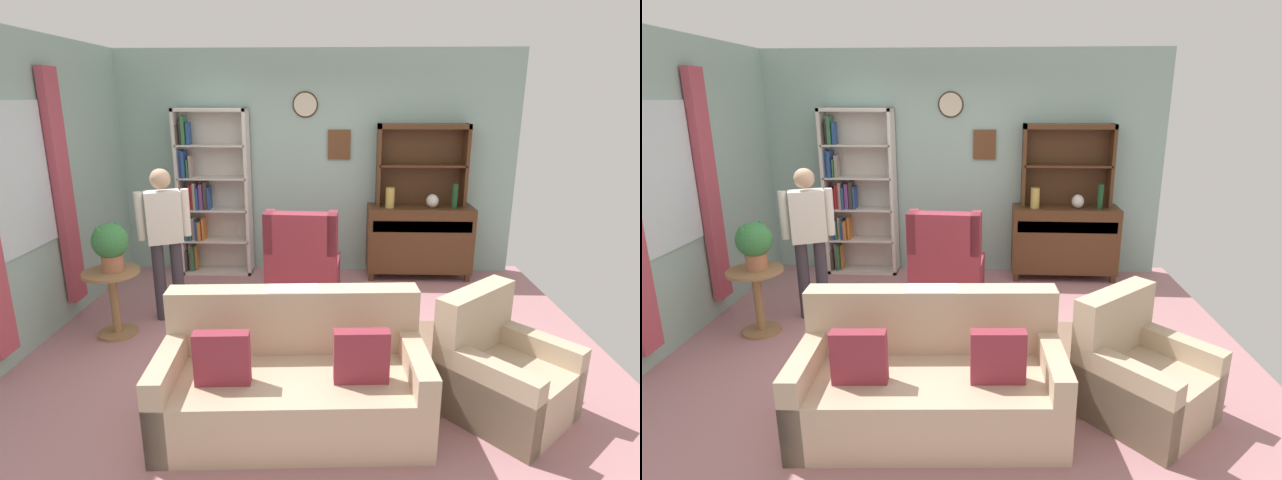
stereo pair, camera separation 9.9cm
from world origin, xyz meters
TOP-DOWN VIEW (x-y plane):
  - ground_plane at (0.00, 0.00)m, footprint 5.40×4.60m
  - wall_back at (0.00, 2.13)m, footprint 5.00×0.09m
  - wall_left at (-2.52, -0.01)m, footprint 0.16×4.20m
  - area_rug at (0.20, -0.30)m, footprint 2.32×1.62m
  - bookshelf at (-1.38, 1.95)m, footprint 0.90×0.30m
  - sideboard at (1.29, 1.86)m, footprint 1.30×0.45m
  - sideboard_hutch at (1.29, 1.97)m, footprint 1.10×0.26m
  - vase_tall at (0.90, 1.78)m, footprint 0.11×0.11m
  - vase_round at (1.42, 1.79)m, footprint 0.15×0.15m
  - bottle_wine at (1.68, 1.77)m, footprint 0.07×0.07m
  - couch_floral at (-0.04, -1.16)m, footprint 1.85×0.96m
  - armchair_floral at (1.45, -0.99)m, footprint 1.08×1.08m
  - wingback_chair at (-0.12, 1.07)m, footprint 0.82×0.84m
  - plant_stand at (-1.87, 0.12)m, footprint 0.52×0.52m
  - potted_plant_large at (-1.85, 0.13)m, footprint 0.33×0.33m
  - person_reading at (-1.47, 0.52)m, footprint 0.51×0.32m

SIDE VIEW (x-z plane):
  - ground_plane at x=0.00m, z-range -0.02..0.00m
  - area_rug at x=0.20m, z-range 0.00..0.01m
  - armchair_floral at x=1.45m, z-range -0.15..0.73m
  - couch_floral at x=-0.04m, z-range -0.14..0.76m
  - wingback_chair at x=-0.12m, z-range -0.14..0.91m
  - plant_stand at x=-1.87m, z-range 0.08..0.73m
  - sideboard at x=1.29m, z-range 0.05..0.97m
  - person_reading at x=-1.47m, z-range 0.13..1.69m
  - potted_plant_large at x=-1.85m, z-range 0.69..1.15m
  - vase_round at x=1.42m, z-range 0.92..1.09m
  - bookshelf at x=-1.38m, z-range -0.02..2.08m
  - vase_tall at x=0.90m, z-range 0.92..1.17m
  - bottle_wine at x=1.68m, z-range 0.92..1.22m
  - wall_left at x=-2.52m, z-range 0.00..2.80m
  - wall_back at x=0.00m, z-range 0.01..2.81m
  - sideboard_hutch at x=1.29m, z-range 1.06..2.06m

